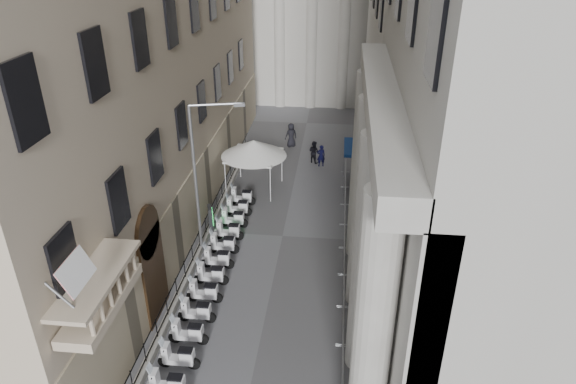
# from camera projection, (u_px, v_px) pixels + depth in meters

# --- Properties ---
(iron_fence) EXTENTS (0.30, 28.00, 1.40)m
(iron_fence) POSITION_uv_depth(u_px,v_px,m) (205.00, 243.00, 28.98)
(iron_fence) COLOR black
(iron_fence) RESTS_ON ground
(blue_awning) EXTENTS (1.60, 3.00, 3.00)m
(blue_awning) POSITION_uv_depth(u_px,v_px,m) (354.00, 187.00, 35.25)
(blue_awning) COLOR navy
(blue_awning) RESTS_ON ground
(scooter_4) EXTENTS (1.40, 0.57, 1.50)m
(scooter_4) POSITION_uv_depth(u_px,v_px,m) (180.00, 367.00, 20.82)
(scooter_4) COLOR silver
(scooter_4) RESTS_ON ground
(scooter_5) EXTENTS (1.40, 0.57, 1.50)m
(scooter_5) POSITION_uv_depth(u_px,v_px,m) (190.00, 343.00, 22.04)
(scooter_5) COLOR silver
(scooter_5) RESTS_ON ground
(scooter_6) EXTENTS (1.40, 0.57, 1.50)m
(scooter_6) POSITION_uv_depth(u_px,v_px,m) (198.00, 321.00, 23.25)
(scooter_6) COLOR silver
(scooter_6) RESTS_ON ground
(scooter_7) EXTENTS (1.40, 0.57, 1.50)m
(scooter_7) POSITION_uv_depth(u_px,v_px,m) (205.00, 302.00, 24.47)
(scooter_7) COLOR silver
(scooter_7) RESTS_ON ground
(scooter_8) EXTENTS (1.40, 0.57, 1.50)m
(scooter_8) POSITION_uv_depth(u_px,v_px,m) (212.00, 284.00, 25.68)
(scooter_8) COLOR silver
(scooter_8) RESTS_ON ground
(scooter_9) EXTENTS (1.40, 0.57, 1.50)m
(scooter_9) POSITION_uv_depth(u_px,v_px,m) (218.00, 268.00, 26.89)
(scooter_9) COLOR silver
(scooter_9) RESTS_ON ground
(scooter_10) EXTENTS (1.40, 0.57, 1.50)m
(scooter_10) POSITION_uv_depth(u_px,v_px,m) (224.00, 253.00, 28.11)
(scooter_10) COLOR silver
(scooter_10) RESTS_ON ground
(scooter_11) EXTENTS (1.40, 0.57, 1.50)m
(scooter_11) POSITION_uv_depth(u_px,v_px,m) (229.00, 239.00, 29.32)
(scooter_11) COLOR silver
(scooter_11) RESTS_ON ground
(scooter_12) EXTENTS (1.40, 0.57, 1.50)m
(scooter_12) POSITION_uv_depth(u_px,v_px,m) (234.00, 227.00, 30.54)
(scooter_12) COLOR silver
(scooter_12) RESTS_ON ground
(scooter_13) EXTENTS (1.40, 0.57, 1.50)m
(scooter_13) POSITION_uv_depth(u_px,v_px,m) (238.00, 215.00, 31.75)
(scooter_13) COLOR silver
(scooter_13) RESTS_ON ground
(scooter_14) EXTENTS (1.40, 0.57, 1.50)m
(scooter_14) POSITION_uv_depth(u_px,v_px,m) (242.00, 205.00, 32.96)
(scooter_14) COLOR silver
(scooter_14) RESTS_ON ground
(barrier_2) EXTENTS (0.60, 2.40, 1.10)m
(barrier_2) POSITION_uv_depth(u_px,v_px,m) (342.00, 368.00, 20.80)
(barrier_2) COLOR #9A9DA1
(barrier_2) RESTS_ON ground
(barrier_3) EXTENTS (0.60, 2.40, 1.10)m
(barrier_3) POSITION_uv_depth(u_px,v_px,m) (343.00, 326.00, 23.00)
(barrier_3) COLOR #9A9DA1
(barrier_3) RESTS_ON ground
(barrier_4) EXTENTS (0.60, 2.40, 1.10)m
(barrier_4) POSITION_uv_depth(u_px,v_px,m) (343.00, 291.00, 25.21)
(barrier_4) COLOR #9A9DA1
(barrier_4) RESTS_ON ground
(barrier_5) EXTENTS (0.60, 2.40, 1.10)m
(barrier_5) POSITION_uv_depth(u_px,v_px,m) (344.00, 261.00, 27.41)
(barrier_5) COLOR #9A9DA1
(barrier_5) RESTS_ON ground
(barrier_6) EXTENTS (0.60, 2.40, 1.10)m
(barrier_6) POSITION_uv_depth(u_px,v_px,m) (344.00, 236.00, 29.62)
(barrier_6) COLOR #9A9DA1
(barrier_6) RESTS_ON ground
(barrier_7) EXTENTS (0.60, 2.40, 1.10)m
(barrier_7) POSITION_uv_depth(u_px,v_px,m) (345.00, 215.00, 31.82)
(barrier_7) COLOR #9A9DA1
(barrier_7) RESTS_ON ground
(barrier_8) EXTENTS (0.60, 2.40, 1.10)m
(barrier_8) POSITION_uv_depth(u_px,v_px,m) (345.00, 196.00, 34.03)
(barrier_8) COLOR #9A9DA1
(barrier_8) RESTS_ON ground
(barrier_9) EXTENTS (0.60, 2.40, 1.10)m
(barrier_9) POSITION_uv_depth(u_px,v_px,m) (345.00, 179.00, 36.23)
(barrier_9) COLOR #9A9DA1
(barrier_9) RESTS_ON ground
(security_tent) EXTENTS (4.34, 4.34, 3.52)m
(security_tent) POSITION_uv_depth(u_px,v_px,m) (251.00, 147.00, 33.84)
(security_tent) COLOR silver
(security_tent) RESTS_ON ground
(street_lamp) EXTENTS (2.69, 0.84, 8.42)m
(street_lamp) POSITION_uv_depth(u_px,v_px,m) (201.00, 169.00, 25.88)
(street_lamp) COLOR gray
(street_lamp) RESTS_ON ground
(info_kiosk) EXTENTS (0.45, 0.81, 1.65)m
(info_kiosk) POSITION_uv_depth(u_px,v_px,m) (211.00, 219.00, 29.68)
(info_kiosk) COLOR black
(info_kiosk) RESTS_ON ground
(pedestrian_a) EXTENTS (0.69, 0.55, 1.66)m
(pedestrian_a) POSITION_uv_depth(u_px,v_px,m) (321.00, 156.00, 37.87)
(pedestrian_a) COLOR black
(pedestrian_a) RESTS_ON ground
(pedestrian_b) EXTENTS (1.05, 1.00, 1.71)m
(pedestrian_b) POSITION_uv_depth(u_px,v_px,m) (314.00, 152.00, 38.47)
(pedestrian_b) COLOR black
(pedestrian_b) RESTS_ON ground
(pedestrian_c) EXTENTS (1.13, 0.99, 1.95)m
(pedestrian_c) POSITION_uv_depth(u_px,v_px,m) (291.00, 135.00, 41.19)
(pedestrian_c) COLOR black
(pedestrian_c) RESTS_ON ground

